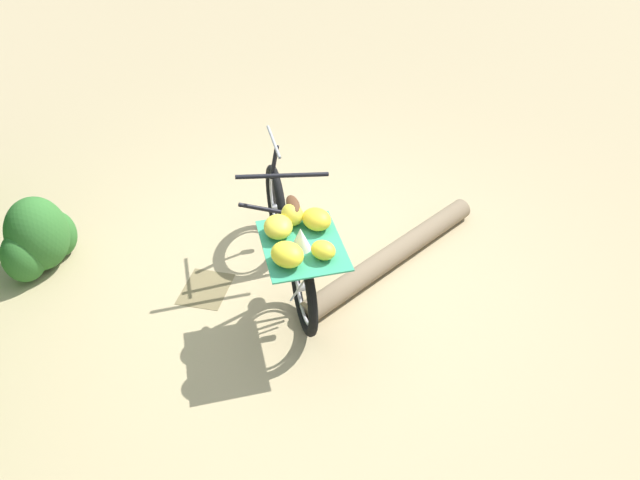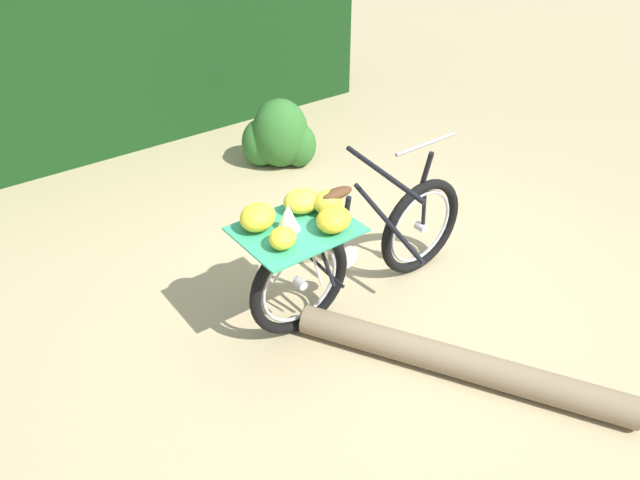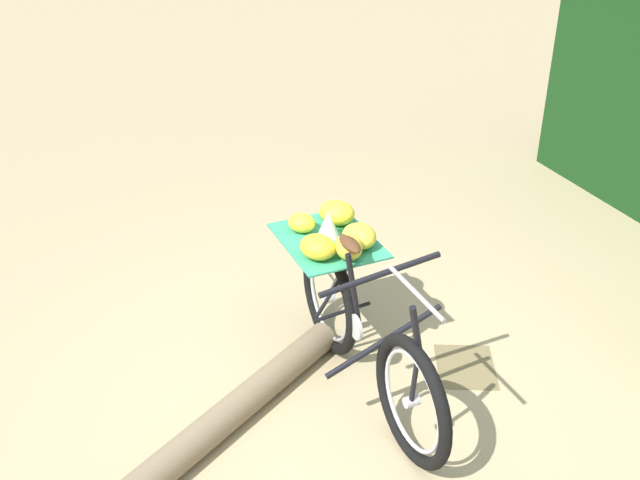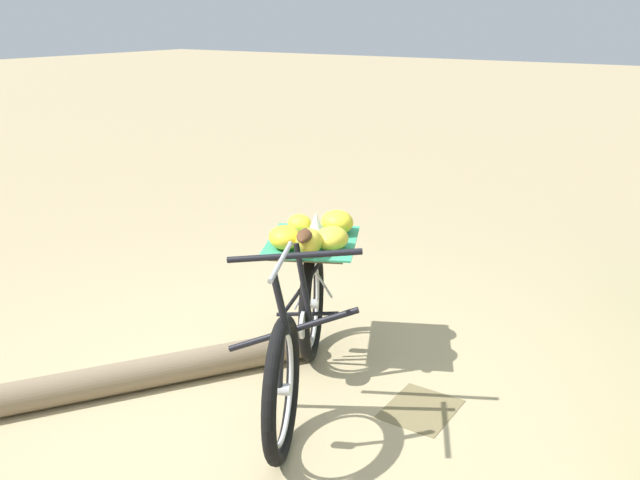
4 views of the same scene
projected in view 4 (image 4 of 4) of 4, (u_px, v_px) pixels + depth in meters
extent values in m
plane|color=tan|center=(285.00, 401.00, 3.92)|extent=(60.00, 60.00, 0.00)
torus|color=black|center=(282.00, 389.00, 3.35)|extent=(0.69, 0.38, 0.73)
torus|color=#B7B7BC|center=(282.00, 389.00, 3.35)|extent=(0.52, 0.27, 0.57)
cylinder|color=#B7B7BC|center=(282.00, 389.00, 3.35)|extent=(0.09, 0.10, 0.06)
torus|color=black|center=(312.00, 304.00, 4.33)|extent=(0.69, 0.38, 0.73)
torus|color=#B7B7BC|center=(312.00, 304.00, 4.33)|extent=(0.52, 0.27, 0.57)
cylinder|color=#B7B7BC|center=(312.00, 304.00, 4.33)|extent=(0.09, 0.10, 0.06)
cylinder|color=black|center=(293.00, 330.00, 3.60)|extent=(0.34, 0.65, 0.30)
cylinder|color=black|center=(294.00, 256.00, 3.54)|extent=(0.34, 0.66, 0.11)
cylinder|color=black|center=(303.00, 284.00, 3.93)|extent=(0.08, 0.12, 0.49)
cylinder|color=black|center=(307.00, 314.00, 4.15)|extent=(0.19, 0.35, 0.05)
cylinder|color=black|center=(308.00, 279.00, 4.12)|extent=(0.16, 0.30, 0.47)
cylinder|color=black|center=(281.00, 363.00, 3.29)|extent=(0.05, 0.06, 0.30)
cylinder|color=black|center=(281.00, 305.00, 3.21)|extent=(0.07, 0.10, 0.30)
cylinder|color=gray|center=(281.00, 261.00, 3.18)|extent=(0.48, 0.25, 0.02)
ellipsoid|color=#4C2D19|center=(305.00, 236.00, 3.90)|extent=(0.24, 0.18, 0.06)
cylinder|color=#B7B7BC|center=(303.00, 325.00, 3.97)|extent=(0.15, 0.09, 0.16)
cylinder|color=#B7B7BC|center=(310.00, 281.00, 4.19)|extent=(0.10, 0.19, 0.39)
cylinder|color=#B7B7BC|center=(314.00, 269.00, 4.38)|extent=(0.12, 0.23, 0.39)
cube|color=brown|center=(312.00, 244.00, 4.23)|extent=(0.73, 0.66, 0.02)
cube|color=#33936B|center=(312.00, 241.00, 4.22)|extent=(0.85, 0.78, 0.01)
ellipsoid|color=yellow|center=(309.00, 241.00, 3.96)|extent=(0.24, 0.23, 0.16)
ellipsoid|color=gold|center=(285.00, 237.00, 4.06)|extent=(0.29, 0.30, 0.14)
ellipsoid|color=yellow|center=(337.00, 222.00, 4.34)|extent=(0.29, 0.30, 0.15)
ellipsoid|color=yellow|center=(299.00, 223.00, 4.37)|extent=(0.22, 0.23, 0.12)
ellipsoid|color=yellow|center=(331.00, 238.00, 4.05)|extent=(0.29, 0.27, 0.14)
cone|color=white|center=(316.00, 226.00, 4.23)|extent=(0.19, 0.19, 0.17)
cylinder|color=#7F6B51|center=(152.00, 372.00, 4.06)|extent=(1.74, 1.26, 0.18)
cube|color=olive|center=(421.00, 409.00, 3.84)|extent=(0.44, 0.36, 0.01)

